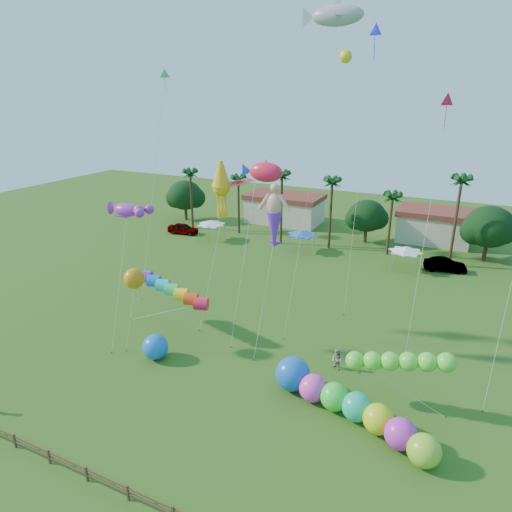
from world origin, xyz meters
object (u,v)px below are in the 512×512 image
at_px(spectator_b, 337,360).
at_px(blue_ball, 155,347).
at_px(car_a, 183,229).
at_px(car_b, 445,265).
at_px(caterpillar_inflatable, 345,403).

height_order(spectator_b, blue_ball, blue_ball).
relative_size(spectator_b, blue_ball, 0.84).
bearing_deg(car_a, blue_ball, -157.19).
xyz_separation_m(car_b, spectator_b, (-5.99, -26.60, 0.08)).
bearing_deg(blue_ball, spectator_b, 19.46).
bearing_deg(spectator_b, caterpillar_inflatable, -33.40).
bearing_deg(car_a, car_b, -96.63).
bearing_deg(spectator_b, blue_ball, -125.60).
distance_m(spectator_b, blue_ball, 14.92).
xyz_separation_m(car_a, caterpillar_inflatable, (34.42, -30.96, 0.26)).
xyz_separation_m(car_a, blue_ball, (18.27, -30.68, 0.24)).
xyz_separation_m(car_b, blue_ball, (-20.06, -31.57, 0.25)).
distance_m(car_a, spectator_b, 41.31).
xyz_separation_m(car_a, spectator_b, (32.34, -25.71, 0.07)).
relative_size(car_b, caterpillar_inflatable, 0.40).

